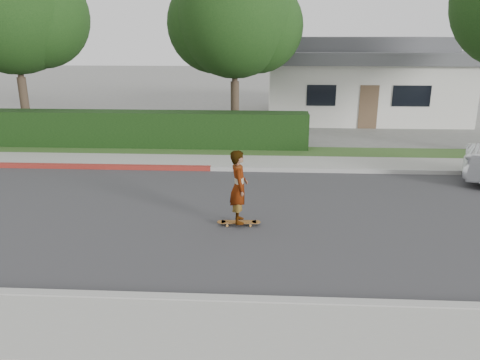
{
  "coord_description": "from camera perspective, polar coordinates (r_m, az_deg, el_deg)",
  "views": [
    {
      "loc": [
        2.84,
        -11.04,
        4.39
      ],
      "look_at": [
        2.23,
        -0.13,
        1.0
      ],
      "focal_mm": 35.0,
      "sensor_mm": 36.0,
      "label": 1
    }
  ],
  "objects": [
    {
      "name": "curb_near",
      "position": [
        8.65,
        -16.91,
        -13.53
      ],
      "size": [
        60.0,
        0.2,
        0.15
      ],
      "primitive_type": "cube",
      "color": "#9E9E99",
      "rests_on": "ground"
    },
    {
      "name": "road",
      "position": [
        12.21,
        -10.49,
        -4.11
      ],
      "size": [
        60.0,
        8.0,
        0.01
      ],
      "primitive_type": "cube",
      "color": "#2D2D30",
      "rests_on": "ground"
    },
    {
      "name": "hedge",
      "position": [
        19.49,
        -14.37,
        5.94
      ],
      "size": [
        15.0,
        1.0,
        1.5
      ],
      "primitive_type": "cube",
      "color": "black",
      "rests_on": "ground"
    },
    {
      "name": "sidewalk_far",
      "position": [
        16.85,
        -6.61,
        2.24
      ],
      "size": [
        60.0,
        1.6,
        0.12
      ],
      "primitive_type": "cube",
      "color": "gray",
      "rests_on": "ground"
    },
    {
      "name": "ground",
      "position": [
        12.21,
        -10.49,
        -4.13
      ],
      "size": [
        120.0,
        120.0,
        0.0
      ],
      "primitive_type": "plane",
      "color": "slate",
      "rests_on": "ground"
    },
    {
      "name": "house",
      "position": [
        27.62,
        14.27,
        11.97
      ],
      "size": [
        10.6,
        8.6,
        4.3
      ],
      "color": "beige",
      "rests_on": "ground"
    },
    {
      "name": "skateboard",
      "position": [
        11.28,
        -0.14,
        -5.17
      ],
      "size": [
        1.05,
        0.25,
        0.1
      ],
      "rotation": [
        0.0,
        0.0,
        0.05
      ],
      "color": "#B37631",
      "rests_on": "ground"
    },
    {
      "name": "curb_red_section",
      "position": [
        17.58,
        -23.41,
        1.6
      ],
      "size": [
        12.0,
        0.21,
        0.15
      ],
      "primitive_type": "cube",
      "color": "maroon",
      "rests_on": "ground"
    },
    {
      "name": "planting_strip",
      "position": [
        18.38,
        -5.79,
        3.5
      ],
      "size": [
        60.0,
        1.6,
        0.1
      ],
      "primitive_type": "cube",
      "color": "#2D4C1E",
      "rests_on": "ground"
    },
    {
      "name": "skateboarder",
      "position": [
        10.97,
        -0.15,
        -0.84
      ],
      "size": [
        0.5,
        0.69,
        1.76
      ],
      "primitive_type": "imported",
      "rotation": [
        0.0,
        0.0,
        1.7
      ],
      "color": "white",
      "rests_on": "skateboard"
    },
    {
      "name": "curb_far",
      "position": [
        15.99,
        -7.15,
        1.45
      ],
      "size": [
        60.0,
        0.2,
        0.15
      ],
      "primitive_type": "cube",
      "color": "#9E9E99",
      "rests_on": "ground"
    },
    {
      "name": "sidewalk_near",
      "position": [
        7.95,
        -19.14,
        -16.84
      ],
      "size": [
        60.0,
        1.6,
        0.12
      ],
      "primitive_type": "cube",
      "color": "gray",
      "rests_on": "ground"
    },
    {
      "name": "tree_left",
      "position": [
        22.29,
        -25.81,
        17.88
      ],
      "size": [
        5.99,
        5.21,
        8.0
      ],
      "color": "#33261C",
      "rests_on": "ground"
    },
    {
      "name": "tree_center",
      "position": [
        20.28,
        -0.66,
        18.7
      ],
      "size": [
        5.66,
        4.84,
        7.44
      ],
      "color": "#33261C",
      "rests_on": "ground"
    }
  ]
}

